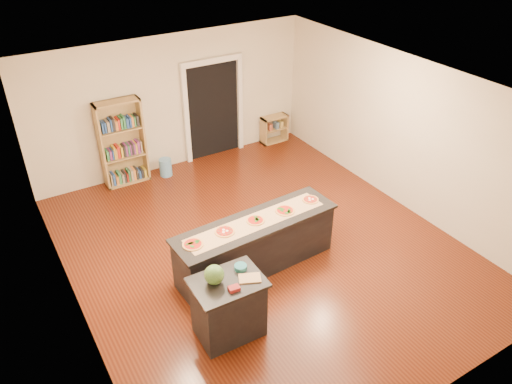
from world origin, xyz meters
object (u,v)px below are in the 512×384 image
side_counter (229,307)px  low_shelf (274,129)px  bookshelf (122,143)px  waste_bin (166,167)px  kitchen_island (256,244)px  watermelon (214,275)px

side_counter → low_shelf: size_ratio=1.46×
side_counter → low_shelf: (3.76, 4.67, -0.15)m
bookshelf → waste_bin: bearing=-11.7°
kitchen_island → watermelon: watermelon is taller
bookshelf → low_shelf: size_ratio=2.75×
side_counter → low_shelf: 5.99m
watermelon → bookshelf: bearing=86.2°
waste_bin → watermelon: (-1.09, -4.42, 0.86)m
bookshelf → watermelon: 4.59m
kitchen_island → low_shelf: bearing=50.6°
low_shelf → watermelon: (-3.91, -4.60, 0.73)m
low_shelf → waste_bin: size_ratio=1.71×
kitchen_island → low_shelf: size_ratio=4.17×
kitchen_island → bookshelf: (-0.87, 3.66, 0.44)m
kitchen_island → side_counter: bearing=-138.8°
waste_bin → watermelon: 4.63m
side_counter → bookshelf: bearing=89.6°
side_counter → bookshelf: 4.67m
kitchen_island → side_counter: side_counter is taller
waste_bin → watermelon: size_ratio=1.45×
kitchen_island → waste_bin: 3.51m
kitchen_island → waste_bin: (-0.09, 3.50, -0.26)m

